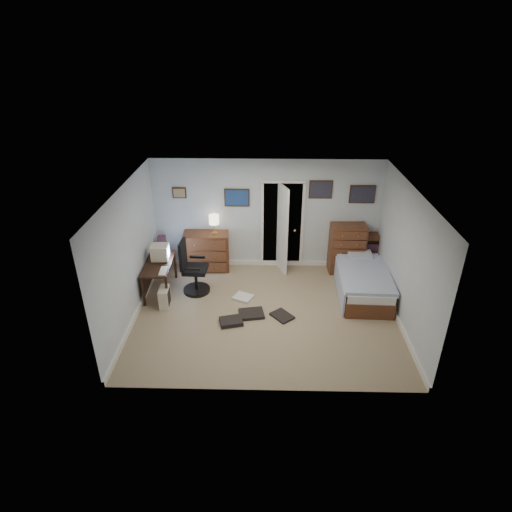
{
  "coord_description": "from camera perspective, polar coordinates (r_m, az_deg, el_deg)",
  "views": [
    {
      "loc": [
        -0.03,
        -6.82,
        4.81
      ],
      "look_at": [
        -0.2,
        0.3,
        1.1
      ],
      "focal_mm": 30.0,
      "sensor_mm": 36.0,
      "label": 1
    }
  ],
  "objects": [
    {
      "name": "headboard_bookcase",
      "position": [
        10.04,
        15.89,
        0.7
      ],
      "size": [
        0.97,
        0.28,
        0.86
      ],
      "rotation": [
        0.0,
        0.0,
        -0.04
      ],
      "color": "#5B2E1C",
      "rests_on": "floor"
    },
    {
      "name": "low_dresser",
      "position": [
        9.73,
        -6.59,
        0.65
      ],
      "size": [
        1.03,
        0.56,
        0.88
      ],
      "primitive_type": "cube",
      "rotation": [
        0.0,
        0.0,
        0.07
      ],
      "color": "#5B2E1C",
      "rests_on": "floor"
    },
    {
      "name": "bed",
      "position": [
        9.07,
        14.02,
        -3.33
      ],
      "size": [
        1.06,
        1.89,
        0.61
      ],
      "rotation": [
        0.0,
        0.0,
        -0.04
      ],
      "color": "#5B2E1C",
      "rests_on": "floor"
    },
    {
      "name": "tall_dresser",
      "position": [
        9.74,
        12.0,
        1.0
      ],
      "size": [
        0.78,
        0.47,
        1.12
      ],
      "primitive_type": "cube",
      "rotation": [
        0.0,
        0.0,
        0.03
      ],
      "color": "#5B2E1C",
      "rests_on": "floor"
    },
    {
      "name": "keyboard",
      "position": [
        8.58,
        -12.26,
        -1.97
      ],
      "size": [
        0.15,
        0.36,
        0.02
      ],
      "primitive_type": "cube",
      "rotation": [
        0.0,
        0.0,
        0.05
      ],
      "color": "beige",
      "rests_on": "computer_desk"
    },
    {
      "name": "table_lamp",
      "position": [
        9.39,
        -5.62,
        4.78
      ],
      "size": [
        0.24,
        0.24,
        0.43
      ],
      "rotation": [
        0.0,
        0.0,
        0.07
      ],
      "color": "gold",
      "rests_on": "low_dresser"
    },
    {
      "name": "wall_posters",
      "position": [
        9.34,
        5.0,
        8.26
      ],
      "size": [
        4.38,
        0.04,
        0.6
      ],
      "color": "#331E11",
      "rests_on": "floor"
    },
    {
      "name": "doorway",
      "position": [
        9.86,
        3.44,
        4.76
      ],
      "size": [
        0.96,
        1.12,
        2.05
      ],
      "color": "black",
      "rests_on": "floor"
    },
    {
      "name": "pc_tower",
      "position": [
        8.65,
        -12.09,
        -5.38
      ],
      "size": [
        0.2,
        0.38,
        0.4
      ],
      "rotation": [
        0.0,
        0.0,
        0.05
      ],
      "color": "beige",
      "rests_on": "floor"
    },
    {
      "name": "crt_monitor",
      "position": [
        8.97,
        -12.66,
        0.48
      ],
      "size": [
        0.36,
        0.34,
        0.32
      ],
      "rotation": [
        0.0,
        0.0,
        0.05
      ],
      "color": "beige",
      "rests_on": "computer_desk"
    },
    {
      "name": "media_stack",
      "position": [
        9.85,
        -12.26,
        0.37
      ],
      "size": [
        0.18,
        0.18,
        0.84
      ],
      "primitive_type": "cube",
      "rotation": [
        0.0,
        0.0,
        0.07
      ],
      "color": "maroon",
      "rests_on": "floor"
    },
    {
      "name": "floor",
      "position": [
        8.35,
        1.31,
        -7.74
      ],
      "size": [
        5.0,
        4.0,
        0.02
      ],
      "primitive_type": "cube",
      "color": "gray",
      "rests_on": "ground"
    },
    {
      "name": "floor_clutter",
      "position": [
        8.3,
        -1.02,
        -7.66
      ],
      "size": [
        1.45,
        1.27,
        0.08
      ],
      "rotation": [
        0.0,
        0.0,
        -0.26
      ],
      "color": "black",
      "rests_on": "floor"
    },
    {
      "name": "computer_desk",
      "position": [
        9.01,
        -13.3,
        -1.76
      ],
      "size": [
        0.59,
        1.18,
        0.67
      ],
      "rotation": [
        0.0,
        0.0,
        0.05
      ],
      "color": "black",
      "rests_on": "floor"
    },
    {
      "name": "office_chair",
      "position": [
        8.9,
        -8.47,
        -2.2
      ],
      "size": [
        0.59,
        0.59,
        1.15
      ],
      "rotation": [
        0.0,
        0.0,
        -0.05
      ],
      "color": "black",
      "rests_on": "floor"
    }
  ]
}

